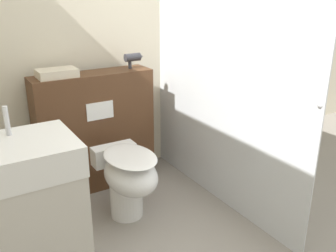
{
  "coord_description": "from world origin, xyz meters",
  "views": [
    {
      "loc": [
        -1.36,
        -1.14,
        1.61
      ],
      "look_at": [
        0.02,
        1.11,
        0.64
      ],
      "focal_mm": 40.0,
      "sensor_mm": 36.0,
      "label": 1
    }
  ],
  "objects": [
    {
      "name": "wall_back",
      "position": [
        0.0,
        1.88,
        1.25
      ],
      "size": [
        8.0,
        0.06,
        2.5
      ],
      "color": "beige",
      "rests_on": "ground_plane"
    },
    {
      "name": "folded_towel",
      "position": [
        -0.63,
        1.65,
        1.02
      ],
      "size": [
        0.29,
        0.19,
        0.06
      ],
      "color": "beige",
      "rests_on": "partition_panel"
    },
    {
      "name": "partition_panel",
      "position": [
        -0.36,
        1.66,
        0.49
      ],
      "size": [
        0.97,
        0.27,
        0.98
      ],
      "color": "#51331E",
      "rests_on": "ground_plane"
    },
    {
      "name": "toilet",
      "position": [
        -0.35,
        1.06,
        0.33
      ],
      "size": [
        0.35,
        0.6,
        0.53
      ],
      "color": "white",
      "rests_on": "ground_plane"
    },
    {
      "name": "sink_vanity",
      "position": [
        -1.15,
        0.52,
        0.49
      ],
      "size": [
        0.53,
        0.42,
        1.11
      ],
      "color": "beige",
      "rests_on": "ground_plane"
    },
    {
      "name": "shower_glass",
      "position": [
        0.39,
        0.96,
        1.05
      ],
      "size": [
        0.04,
        1.78,
        2.1
      ],
      "color": "silver",
      "rests_on": "ground_plane"
    },
    {
      "name": "hair_drier",
      "position": [
        0.02,
        1.66,
        1.07
      ],
      "size": [
        0.16,
        0.07,
        0.12
      ],
      "color": "#2D2D33",
      "rests_on": "partition_panel"
    }
  ]
}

